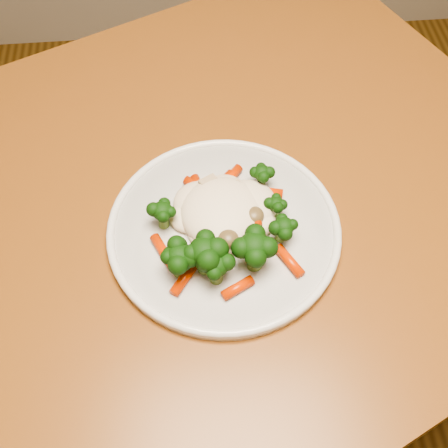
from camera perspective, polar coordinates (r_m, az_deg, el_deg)
name	(u,v)px	position (r m, az deg, el deg)	size (l,w,h in m)	color
dining_table	(145,268)	(0.79, -8.03, -4.47)	(1.32, 1.14, 0.75)	brown
plate	(224,230)	(0.68, 0.00, -0.65)	(0.28, 0.28, 0.01)	white
meal	(221,228)	(0.65, -0.30, -0.41)	(0.18, 0.19, 0.05)	#FEECCB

